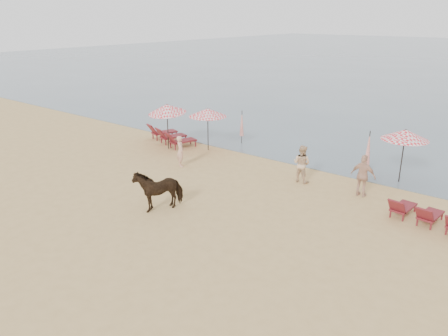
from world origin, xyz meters
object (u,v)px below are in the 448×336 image
Objects in this scene: umbrella_open_left_b at (167,109)px; umbrella_closed_left at (242,123)px; beachgoer_left at (180,151)px; lounger_cluster_right at (443,219)px; umbrella_closed_right at (368,148)px; cow at (159,189)px; beachgoer_right_a at (302,164)px; umbrella_open_right at (405,135)px; lounger_cluster_left at (170,135)px; umbrella_open_left_a at (208,112)px; beachgoer_right_b at (363,176)px.

umbrella_open_left_b is 1.35× the size of umbrella_closed_left.
beachgoer_left is at bearing -12.63° from umbrella_open_left_b.
lounger_cluster_right is 1.70× the size of umbrella_closed_right.
umbrella_open_left_b reaches higher than beachgoer_left.
umbrella_closed_left is 9.62m from cow.
beachgoer_right_a reaches higher than lounger_cluster_right.
umbrella_open_left_b is 12.15m from umbrella_open_right.
lounger_cluster_left is at bearing -170.70° from umbrella_closed_right.
beachgoer_right_a is (-2.00, -2.60, -0.48)m from umbrella_closed_right.
umbrella_open_left_a is (2.65, 0.35, 1.66)m from lounger_cluster_left.
beachgoer_right_b is (9.24, -1.05, -1.23)m from umbrella_open_left_a.
umbrella_open_left_a reaches higher than beachgoer_left.
cow is (-6.52, -8.54, -1.44)m from umbrella_open_right.
umbrella_open_left_a is at bearing -41.32° from beachgoer_left.
lounger_cluster_left reaches higher than lounger_cluster_right.
lounger_cluster_right is 6.29m from beachgoer_right_a.
beachgoer_right_a is at bearing -152.27° from umbrella_open_right.
umbrella_closed_right is (11.09, 1.82, 0.87)m from lounger_cluster_left.
lounger_cluster_left is 1.44× the size of umbrella_open_left_a.
umbrella_closed_right is (-1.53, -0.03, -0.89)m from umbrella_open_right.
umbrella_open_left_a reaches higher than beachgoer_right_b.
cow is at bearing 45.91° from beachgoer_right_b.
umbrella_open_right is 1.77m from umbrella_closed_right.
cow reaches higher than lounger_cluster_left.
umbrella_closed_left is at bearing 165.41° from lounger_cluster_right.
beachgoer_right_b is at bearing 21.92° from umbrella_open_left_b.
lounger_cluster_left is 9.13m from beachgoer_right_a.
umbrella_closed_right is at bearing 81.40° from cow.
umbrella_closed_right is 8.92m from beachgoer_left.
umbrella_open_right is at bearing 74.42° from cow.
lounger_cluster_right is at bearing -31.85° from umbrella_open_left_a.
lounger_cluster_right is 12.93m from umbrella_open_left_a.
cow is at bearing -85.94° from umbrella_open_left_a.
umbrella_closed_right reaches higher than beachgoer_right_a.
umbrella_open_left_b is 11.19m from beachgoer_right_b.
umbrella_open_left_b reaches higher than umbrella_closed_right.
umbrella_closed_left is 1.15× the size of beachgoer_right_a.
umbrella_closed_left is at bearing 73.67° from umbrella_open_left_b.
umbrella_closed_right reaches higher than umbrella_closed_left.
cow is 8.33m from beachgoer_right_b.
lounger_cluster_left is at bearing 165.40° from umbrella_open_left_a.
umbrella_closed_left is (-11.89, 4.35, 0.82)m from lounger_cluster_right.
umbrella_closed_right reaches higher than cow.
lounger_cluster_right is 14.64m from umbrella_open_left_b.
umbrella_open_left_a is 1.32× the size of beachgoer_right_b.
beachgoer_right_a is (-3.53, -2.63, -1.37)m from umbrella_open_right.
beachgoer_right_b is (11.88, -0.70, 0.43)m from lounger_cluster_left.
lounger_cluster_left is at bearing 179.43° from umbrella_open_right.
umbrella_open_right is at bearing 26.08° from lounger_cluster_left.
umbrella_open_left_b is at bearing 0.81° from beachgoer_right_b.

